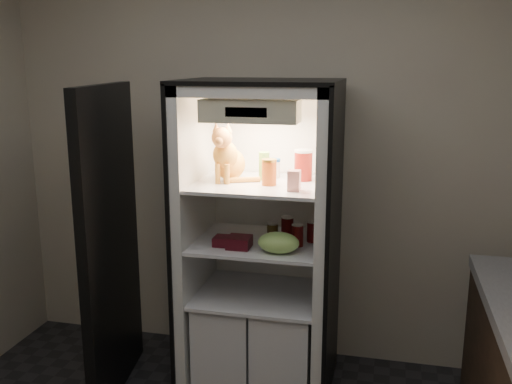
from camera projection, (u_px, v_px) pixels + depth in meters
room_shell at (173, 167)px, 1.96m from camera, size 3.60×3.60×3.60m
refrigerator at (261, 261)px, 3.46m from camera, size 0.90×0.72×1.88m
fridge_door at (110, 246)px, 3.34m from camera, size 0.19×0.87×1.85m
tabby_cat at (228, 158)px, 3.32m from camera, size 0.29×0.33×0.35m
parmesan_shaker at (264, 166)px, 3.34m from camera, size 0.06×0.06×0.17m
mayo_tub at (274, 168)px, 3.42m from camera, size 0.08×0.08×0.11m
salsa_jar at (269, 172)px, 3.21m from camera, size 0.08×0.08×0.15m
pepper_jar at (303, 165)px, 3.33m from camera, size 0.11×0.11×0.18m
cream_carton at (294, 181)px, 3.07m from camera, size 0.07×0.07×0.11m
soda_can_a at (287, 228)px, 3.38m from camera, size 0.07×0.07×0.14m
soda_can_b at (312, 232)px, 3.33m from camera, size 0.07×0.07×0.12m
soda_can_c at (297, 235)px, 3.25m from camera, size 0.07×0.07×0.13m
condiment_jar at (273, 230)px, 3.42m from camera, size 0.07×0.07×0.09m
grape_bag at (278, 243)px, 3.14m from camera, size 0.23×0.17×0.12m
berry_box_left at (223, 241)px, 3.27m from camera, size 0.11×0.11×0.05m
berry_box_right at (239, 242)px, 3.23m from camera, size 0.13×0.13×0.07m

